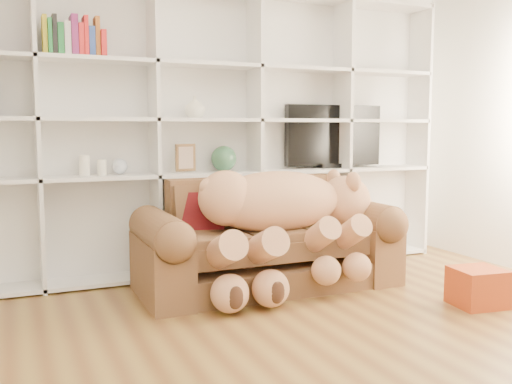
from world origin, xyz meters
name	(u,v)px	position (x,y,z in m)	size (l,w,h in m)	color
floor	(359,381)	(0.00, 0.00, 0.00)	(5.00, 5.00, 0.00)	brown
wall_back	(199,114)	(0.00, 2.50, 1.35)	(5.00, 0.02, 2.70)	white
bookshelf	(176,119)	(-0.24, 2.36, 1.31)	(4.43, 0.35, 2.40)	white
sofa	(267,246)	(0.29, 1.72, 0.32)	(1.99, 0.86, 0.84)	brown
teddy_bear	(282,214)	(0.34, 1.55, 0.59)	(1.57, 0.84, 0.91)	tan
throw_pillow	(203,214)	(-0.19, 1.86, 0.58)	(0.32, 0.10, 0.32)	#59110F
gift_box	(478,287)	(1.43, 0.67, 0.13)	(0.33, 0.31, 0.26)	#B03F17
tv	(333,137)	(1.27, 2.35, 1.15)	(0.98, 0.18, 0.58)	black
picture_frame	(186,158)	(-0.18, 2.30, 0.99)	(0.18, 0.03, 0.23)	brown
green_vase	(224,159)	(0.16, 2.30, 0.97)	(0.22, 0.22, 0.22)	#315F41
figurine_tall	(84,165)	(-0.99, 2.30, 0.95)	(0.08, 0.08, 0.16)	white
figurine_short	(102,167)	(-0.86, 2.30, 0.93)	(0.07, 0.07, 0.12)	white
snow_globe	(120,166)	(-0.72, 2.30, 0.93)	(0.12, 0.12, 0.12)	silver
shelf_vase	(195,107)	(-0.10, 2.30, 1.41)	(0.17, 0.17, 0.18)	white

